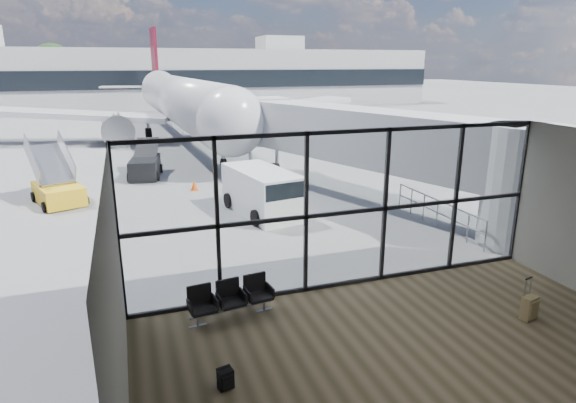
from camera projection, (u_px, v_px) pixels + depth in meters
ground at (180, 124)px, 50.28m from camera, size 220.00×220.00×0.00m
lounge_shell at (460, 263)px, 8.81m from camera, size 12.02×8.01×4.51m
glass_curtain_wall at (346, 211)px, 13.29m from camera, size 12.10×0.12×4.50m
jet_bridge at (379, 144)px, 21.09m from camera, size 8.00×16.50×4.33m
apron_railing at (437, 209)px, 18.63m from camera, size 0.06×5.46×1.11m
far_terminal at (156, 77)px, 68.91m from camera, size 80.00×12.20×11.00m
tree_4 at (9, 69)px, 71.42m from camera, size 5.61×5.61×8.07m
tree_5 at (53, 65)px, 73.11m from camera, size 6.27×6.27×9.03m
seating_row at (230, 297)px, 12.07m from camera, size 2.15×0.85×0.96m
backpack at (226, 379)px, 9.43m from camera, size 0.34×0.33×0.45m
suitcase at (529, 308)px, 11.95m from camera, size 0.45×0.36×1.09m
airliner at (180, 101)px, 41.16m from camera, size 33.53×38.84×10.00m
service_van at (263, 192)px, 20.21m from camera, size 2.71×4.60×1.88m
belt_loader at (145, 166)px, 26.92m from camera, size 2.05×4.25×1.88m
mobile_stairs at (58, 190)px, 21.86m from camera, size 2.69×3.82×2.45m
traffic_cone_a at (275, 189)px, 23.27m from camera, size 0.46×0.46×0.66m
traffic_cone_b at (194, 185)px, 24.16m from camera, size 0.37×0.37×0.53m
traffic_cone_c at (257, 173)px, 26.73m from camera, size 0.37×0.37×0.53m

